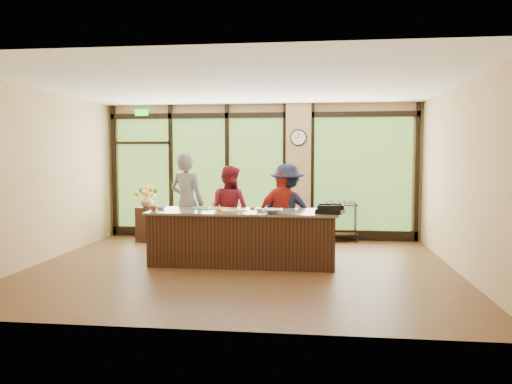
% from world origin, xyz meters
% --- Properties ---
extents(floor, '(7.00, 7.00, 0.00)m').
position_xyz_m(floor, '(0.00, 0.00, 0.00)').
color(floor, '#4F321C').
rests_on(floor, ground).
extents(ceiling, '(7.00, 7.00, 0.00)m').
position_xyz_m(ceiling, '(0.00, 0.00, 3.00)').
color(ceiling, white).
rests_on(ceiling, back_wall).
extents(back_wall, '(7.00, 0.00, 7.00)m').
position_xyz_m(back_wall, '(0.00, 3.00, 1.50)').
color(back_wall, tan).
rests_on(back_wall, floor).
extents(left_wall, '(0.00, 6.00, 6.00)m').
position_xyz_m(left_wall, '(-3.50, 0.00, 1.50)').
color(left_wall, tan).
rests_on(left_wall, floor).
extents(right_wall, '(0.00, 6.00, 6.00)m').
position_xyz_m(right_wall, '(3.50, 0.00, 1.50)').
color(right_wall, tan).
rests_on(right_wall, floor).
extents(window_wall, '(6.90, 0.12, 3.00)m').
position_xyz_m(window_wall, '(0.16, 2.95, 1.39)').
color(window_wall, tan).
rests_on(window_wall, floor).
extents(island_base, '(3.10, 1.00, 0.88)m').
position_xyz_m(island_base, '(0.00, 0.30, 0.44)').
color(island_base, '#321A10').
rests_on(island_base, floor).
extents(countertop, '(3.20, 1.10, 0.04)m').
position_xyz_m(countertop, '(0.00, 0.30, 0.90)').
color(countertop, slate).
rests_on(countertop, island_base).
extents(wall_clock, '(0.36, 0.04, 0.36)m').
position_xyz_m(wall_clock, '(0.85, 2.87, 2.25)').
color(wall_clock, black).
rests_on(wall_clock, window_wall).
extents(cook_left, '(0.81, 0.66, 1.92)m').
position_xyz_m(cook_left, '(-1.18, 1.07, 0.96)').
color(cook_left, slate).
rests_on(cook_left, floor).
extents(cook_midleft, '(1.00, 0.91, 1.67)m').
position_xyz_m(cook_midleft, '(-0.38, 1.13, 0.84)').
color(cook_midleft, maroon).
rests_on(cook_midleft, floor).
extents(cook_midright, '(1.01, 0.69, 1.59)m').
position_xyz_m(cook_midright, '(0.63, 0.98, 0.79)').
color(cook_midright, red).
rests_on(cook_midright, floor).
extents(cook_right, '(1.11, 0.65, 1.71)m').
position_xyz_m(cook_right, '(0.71, 1.11, 0.85)').
color(cook_right, '#181C35').
rests_on(cook_right, floor).
extents(roasting_pan, '(0.50, 0.44, 0.08)m').
position_xyz_m(roasting_pan, '(1.47, 0.05, 0.96)').
color(roasting_pan, black).
rests_on(roasting_pan, countertop).
extents(mixing_bowl, '(0.34, 0.34, 0.08)m').
position_xyz_m(mixing_bowl, '(0.55, -0.11, 0.96)').
color(mixing_bowl, silver).
rests_on(mixing_bowl, countertop).
extents(cutting_board_left, '(0.53, 0.48, 0.01)m').
position_xyz_m(cutting_board_left, '(-0.76, 0.54, 0.93)').
color(cutting_board_left, '#3B9134').
rests_on(cutting_board_left, countertop).
extents(cutting_board_center, '(0.40, 0.32, 0.01)m').
position_xyz_m(cutting_board_center, '(-0.49, 0.57, 0.93)').
color(cutting_board_center, yellow).
rests_on(cutting_board_center, countertop).
extents(cutting_board_right, '(0.49, 0.43, 0.01)m').
position_xyz_m(cutting_board_right, '(-0.17, 0.32, 0.93)').
color(cutting_board_right, yellow).
rests_on(cutting_board_right, countertop).
extents(prep_bowl_near, '(0.20, 0.20, 0.05)m').
position_xyz_m(prep_bowl_near, '(-1.47, 0.35, 0.95)').
color(prep_bowl_near, silver).
rests_on(prep_bowl_near, countertop).
extents(prep_bowl_mid, '(0.20, 0.20, 0.05)m').
position_xyz_m(prep_bowl_mid, '(0.31, 0.19, 0.94)').
color(prep_bowl_mid, silver).
rests_on(prep_bowl_mid, countertop).
extents(prep_bowl_far, '(0.17, 0.17, 0.03)m').
position_xyz_m(prep_bowl_far, '(0.12, 0.66, 0.94)').
color(prep_bowl_far, silver).
rests_on(prep_bowl_far, countertop).
extents(red_ramekin, '(0.12, 0.12, 0.09)m').
position_xyz_m(red_ramekin, '(-1.50, 0.05, 0.96)').
color(red_ramekin, '#B22C11').
rests_on(red_ramekin, countertop).
extents(flower_stand, '(0.45, 0.45, 0.75)m').
position_xyz_m(flower_stand, '(-2.39, 2.25, 0.37)').
color(flower_stand, '#321A10').
rests_on(flower_stand, floor).
extents(flower_vase, '(0.34, 0.34, 0.29)m').
position_xyz_m(flower_vase, '(-2.39, 2.25, 0.89)').
color(flower_vase, '#9C8255').
rests_on(flower_vase, flower_stand).
extents(bar_cart, '(0.71, 0.47, 0.90)m').
position_xyz_m(bar_cart, '(1.79, 2.75, 0.54)').
color(bar_cart, '#321A10').
rests_on(bar_cart, floor).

